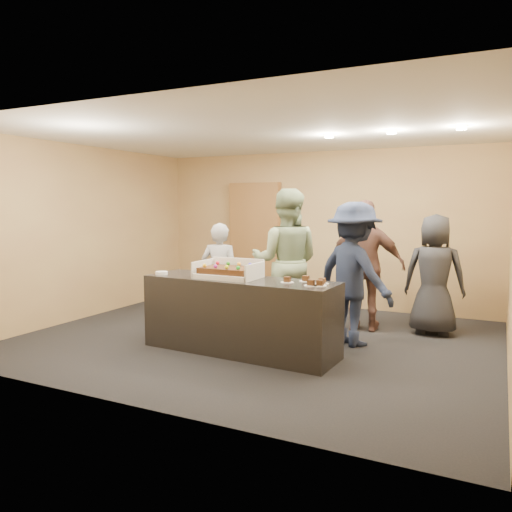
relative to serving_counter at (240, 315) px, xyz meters
The scene contains 17 objects.
room 1.10m from the serving_counter, 96.79° to the left, with size 6.04×6.00×2.70m.
serving_counter is the anchor object (origin of this frame).
storage_cabinet 3.37m from the serving_counter, 113.23° to the left, with size 0.99×0.15×2.18m, color brown.
cake_box 0.52m from the serving_counter, behind, with size 0.74×0.51×0.22m.
sheet_cake 0.57m from the serving_counter, behind, with size 0.63×0.44×0.12m.
plate_stack 1.17m from the serving_counter, behind, with size 0.15×0.15×0.04m, color white.
slice_a 0.79m from the serving_counter, ahead, with size 0.15×0.15×0.07m.
slice_b 0.93m from the serving_counter, 10.54° to the left, with size 0.15×0.15×0.07m.
slice_c 1.07m from the serving_counter, ahead, with size 0.15×0.15×0.07m.
slice_d 1.13m from the serving_counter, ahead, with size 0.15×0.15×0.07m.
slice_e 1.15m from the serving_counter, ahead, with size 0.15×0.15×0.07m.
person_server_grey 1.20m from the serving_counter, 132.21° to the left, with size 0.56×0.37×1.53m, color #A8A8AE.
person_sage_man 1.23m from the serving_counter, 82.62° to the left, with size 0.97×0.76×2.00m, color gray.
person_navy_man 1.54m from the serving_counter, 39.17° to the left, with size 1.18×0.68×1.82m, color #1C253E.
person_brown_extra 2.10m from the serving_counter, 57.61° to the left, with size 1.09×0.45×1.85m, color brown.
person_dark_suit 2.80m from the serving_counter, 43.88° to the left, with size 0.81×0.53×1.66m, color #242428.
ceiling_spotlights 2.92m from the serving_counter, 36.46° to the left, with size 1.72×0.12×0.03m.
Camera 1 is at (2.87, -5.85, 1.80)m, focal length 35.00 mm.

